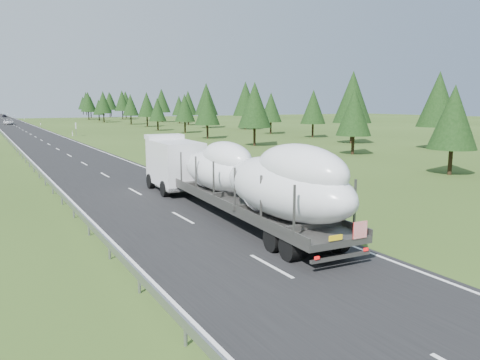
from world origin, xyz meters
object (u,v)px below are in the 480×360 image
highway_sign (76,127)px  distant_van (9,122)px  distant_car_dark (4,116)px  boat_truck (235,174)px

highway_sign → distant_van: bearing=97.7°
highway_sign → distant_car_dark: (-5.21, 142.20, -1.16)m
highway_sign → boat_truck: 72.53m
distant_van → boat_truck: bearing=-85.6°
boat_truck → distant_car_dark: size_ratio=5.74×
highway_sign → boat_truck: bearing=-93.6°
highway_sign → boat_truck: (-4.60, -72.38, 0.66)m
distant_van → distant_car_dark: (3.03, 81.33, -0.15)m
boat_truck → distant_van: size_ratio=3.81×
highway_sign → distant_van: size_ratio=0.45×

